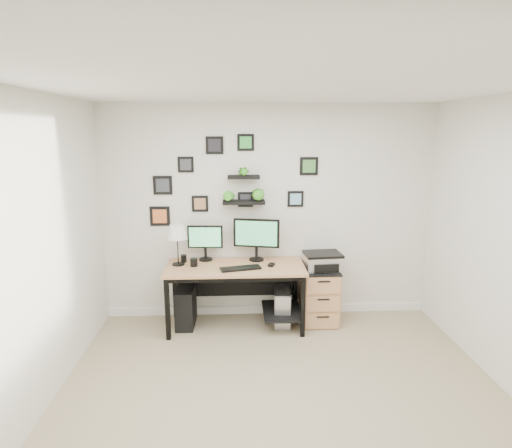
{
  "coord_description": "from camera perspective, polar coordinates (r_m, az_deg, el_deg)",
  "views": [
    {
      "loc": [
        -0.4,
        -3.1,
        2.29
      ],
      "look_at": [
        -0.16,
        1.83,
        1.2
      ],
      "focal_mm": 30.0,
      "sensor_mm": 36.0,
      "label": 1
    }
  ],
  "objects": [
    {
      "name": "keyboard",
      "position": [
        4.85,
        -2.08,
        -5.93
      ],
      "size": [
        0.48,
        0.25,
        0.02
      ],
      "primitive_type": "cube",
      "rotation": [
        0.0,
        0.0,
        0.24
      ],
      "color": "black",
      "rests_on": "desk"
    },
    {
      "name": "monitor_right",
      "position": [
        5.08,
        0.05,
        -1.61
      ],
      "size": [
        0.54,
        0.21,
        0.51
      ],
      "color": "black",
      "rests_on": "desk"
    },
    {
      "name": "pen_cup",
      "position": [
        5.17,
        -9.61,
        -4.55
      ],
      "size": [
        0.07,
        0.07,
        0.09
      ],
      "primitive_type": "cylinder",
      "color": "black",
      "rests_on": "desk"
    },
    {
      "name": "file_cabinet",
      "position": [
        5.29,
        8.39,
        -9.34
      ],
      "size": [
        0.43,
        0.53,
        0.67
      ],
      "color": "tan",
      "rests_on": "ground"
    },
    {
      "name": "monitor_left",
      "position": [
        5.14,
        -6.79,
        -2.15
      ],
      "size": [
        0.42,
        0.17,
        0.43
      ],
      "color": "black",
      "rests_on": "desk"
    },
    {
      "name": "pc_tower_grey",
      "position": [
        5.24,
        3.52,
        -10.91
      ],
      "size": [
        0.23,
        0.44,
        0.42
      ],
      "color": "gray",
      "rests_on": "ground"
    },
    {
      "name": "mug",
      "position": [
        4.99,
        -8.28,
        -5.08
      ],
      "size": [
        0.08,
        0.08,
        0.09
      ],
      "primitive_type": "cylinder",
      "color": "black",
      "rests_on": "desk"
    },
    {
      "name": "table_lamp",
      "position": [
        4.98,
        -10.47,
        -1.17
      ],
      "size": [
        0.23,
        0.23,
        0.48
      ],
      "color": "black",
      "rests_on": "desk"
    },
    {
      "name": "wall_decor",
      "position": [
        5.06,
        -2.38,
        5.23
      ],
      "size": [
        2.02,
        0.18,
        1.09
      ],
      "color": "black",
      "rests_on": "ground"
    },
    {
      "name": "printer",
      "position": [
        5.15,
        8.87,
        -4.88
      ],
      "size": [
        0.45,
        0.38,
        0.19
      ],
      "color": "silver",
      "rests_on": "file_cabinet"
    },
    {
      "name": "mouse",
      "position": [
        4.96,
        2.07,
        -5.45
      ],
      "size": [
        0.09,
        0.11,
        0.03
      ],
      "primitive_type": "cube",
      "rotation": [
        0.0,
        0.0,
        -0.39
      ],
      "color": "black",
      "rests_on": "desk"
    },
    {
      "name": "desk",
      "position": [
        5.04,
        -2.36,
        -6.81
      ],
      "size": [
        1.6,
        0.7,
        0.75
      ],
      "color": "tan",
      "rests_on": "ground"
    },
    {
      "name": "pc_tower_black",
      "position": [
        5.25,
        -9.34,
        -10.74
      ],
      "size": [
        0.22,
        0.47,
        0.47
      ],
      "primitive_type": "cube",
      "rotation": [
        0.0,
        0.0,
        -0.01
      ],
      "color": "black",
      "rests_on": "ground"
    },
    {
      "name": "room",
      "position": [
        5.57,
        1.58,
        -11.27
      ],
      "size": [
        4.0,
        4.0,
        4.0
      ],
      "color": "tan",
      "rests_on": "ground"
    }
  ]
}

